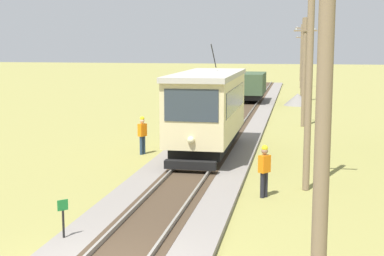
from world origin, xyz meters
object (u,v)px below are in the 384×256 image
object	(u,v)px
utility_pole_horizon	(301,52)
trackside_signal_marker	(63,219)
freight_car	(250,86)
gravel_pile	(298,99)
utility_pole_distant	(302,59)
utility_pole_mid	(304,71)
red_tram	(208,109)
utility_pole_foreground	(323,137)
utility_pole_near_tram	(309,74)
second_worker	(142,133)
track_worker	(264,169)
utility_pole_far	(303,59)

from	to	relation	value
utility_pole_horizon	trackside_signal_marker	world-z (taller)	utility_pole_horizon
freight_car	gravel_pile	xyz separation A→B (m)	(4.01, -0.39, -1.06)
freight_car	utility_pole_distant	bearing A→B (deg)	76.25
utility_pole_distant	trackside_signal_marker	xyz separation A→B (m)	(-6.16, -51.98, -2.71)
utility_pole_mid	utility_pole_horizon	distance (m)	42.77
red_tram	utility_pole_mid	size ratio (longest dim) A/B	1.28
utility_pole_foreground	utility_pole_near_tram	xyz separation A→B (m)	(0.00, 11.16, 0.33)
utility_pole_distant	utility_pole_mid	bearing A→B (deg)	-90.00
utility_pole_foreground	utility_pole_near_tram	bearing A→B (deg)	90.00
red_tram	utility_pole_mid	bearing A→B (deg)	67.10
freight_car	utility_pole_mid	size ratio (longest dim) A/B	0.78
utility_pole_horizon	gravel_pile	world-z (taller)	utility_pole_horizon
utility_pole_distant	trackside_signal_marker	bearing A→B (deg)	-96.76
red_tram	utility_pole_near_tram	size ratio (longest dim) A/B	1.08
utility_pole_near_tram	trackside_signal_marker	bearing A→B (deg)	-132.28
second_worker	utility_pole_near_tram	bearing A→B (deg)	-3.57
freight_car	track_worker	distance (m)	29.06
utility_pole_foreground	gravel_pile	xyz separation A→B (m)	(-0.33, 38.24, -3.23)
freight_car	utility_pole_near_tram	world-z (taller)	utility_pole_near_tram
utility_pole_near_tram	utility_pole_horizon	world-z (taller)	utility_pole_near_tram
utility_pole_distant	track_worker	bearing A→B (deg)	-91.71
freight_car	trackside_signal_marker	bearing A→B (deg)	-93.05
red_tram	utility_pole_far	distance (m)	25.01
utility_pole_mid	track_worker	size ratio (longest dim) A/B	3.74
trackside_signal_marker	gravel_pile	bearing A→B (deg)	80.22
freight_car	utility_pole_foreground	distance (m)	38.94
track_worker	red_tram	bearing A→B (deg)	152.17
utility_pole_mid	utility_pole_far	bearing A→B (deg)	90.00
red_tram	utility_pole_foreground	bearing A→B (deg)	-74.97
freight_car	utility_pole_horizon	bearing A→B (deg)	81.91
utility_pole_mid	trackside_signal_marker	distance (m)	23.02
utility_pole_foreground	utility_pole_mid	size ratio (longest dim) A/B	1.09
red_tram	utility_pole_distant	world-z (taller)	utility_pole_distant
freight_car	second_worker	bearing A→B (deg)	-97.64
gravel_pile	utility_pole_near_tram	bearing A→B (deg)	-89.31
utility_pole_mid	track_worker	bearing A→B (deg)	-94.78
utility_pole_near_tram	second_worker	distance (m)	9.33
red_tram	track_worker	xyz separation A→B (m)	(2.94, -6.39, -1.21)
utility_pole_foreground	utility_pole_far	size ratio (longest dim) A/B	1.00
utility_pole_distant	gravel_pile	size ratio (longest dim) A/B	2.81
utility_pole_mid	utility_pole_horizon	world-z (taller)	utility_pole_horizon
utility_pole_foreground	freight_car	bearing A→B (deg)	96.40
utility_pole_horizon	utility_pole_near_tram	bearing A→B (deg)	-90.00
utility_pole_mid	gravel_pile	bearing A→B (deg)	91.57
gravel_pile	trackside_signal_marker	bearing A→B (deg)	-99.78
red_tram	utility_pole_horizon	world-z (taller)	utility_pole_horizon
utility_pole_near_tram	utility_pole_far	distance (m)	29.56
freight_car	trackside_signal_marker	distance (m)	34.32
red_tram	freight_car	size ratio (longest dim) A/B	1.64
utility_pole_mid	utility_pole_far	size ratio (longest dim) A/B	0.92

